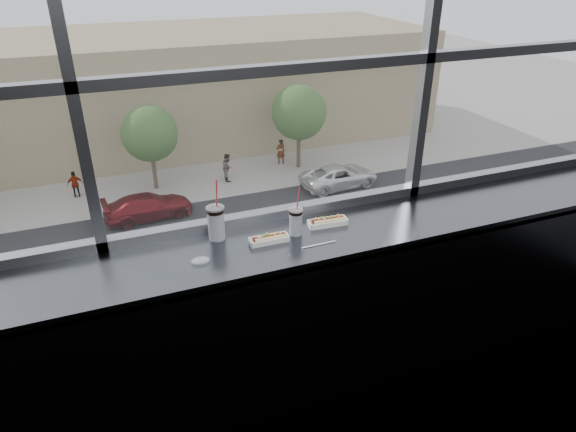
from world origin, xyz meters
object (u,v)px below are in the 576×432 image
object	(u,v)px
car_near_d	(265,261)
pedestrian_d	(281,149)
pedestrian_c	(228,165)
car_far_c	(339,173)
wrapper	(200,260)
pedestrian_b	(75,182)
car_near_b	(2,313)
tree_center	(150,134)
car_near_e	(455,218)
car_far_b	(148,203)
car_near_c	(153,282)
hotdog_tray_left	(269,239)
hotdog_tray_right	(328,221)
soda_cup_left	(216,221)
soda_cup_right	(296,220)
tree_right	(299,113)
loose_straw	(319,244)

from	to	relation	value
car_near_d	pedestrian_d	distance (m)	14.16
pedestrian_c	car_far_c	bearing A→B (deg)	-119.44
wrapper	pedestrian_b	size ratio (longest dim) A/B	0.05
car_near_b	tree_center	xyz separation A→B (m)	(7.56, 12.00, 2.51)
car_far_c	car_near_b	bearing A→B (deg)	108.81
car_far_c	car_near_e	bearing A→B (deg)	-166.25
pedestrian_b	pedestrian_d	xyz separation A→B (m)	(13.48, 0.53, 0.08)
car_far_b	car_near_d	world-z (taller)	car_near_d
car_near_c	pedestrian_b	world-z (taller)	car_near_c
car_far_b	car_far_c	world-z (taller)	car_far_b
wrapper	car_near_e	bearing A→B (deg)	45.36
wrapper	tree_center	xyz separation A→B (m)	(2.60, 28.33, -8.49)
pedestrian_c	car_near_e	bearing A→B (deg)	-142.22
hotdog_tray_left	hotdog_tray_right	distance (m)	0.40
hotdog_tray_right	pedestrian_c	xyz separation A→B (m)	(6.37, 27.75, -11.00)
car_far_b	tree_center	bearing A→B (deg)	-18.55
wrapper	pedestrian_d	world-z (taller)	wrapper
soda_cup_left	pedestrian_d	size ratio (longest dim) A/B	0.18
hotdog_tray_left	wrapper	bearing A→B (deg)	-169.40
soda_cup_left	car_near_e	bearing A→B (deg)	45.23
car_near_b	hotdog_tray_right	bearing A→B (deg)	-158.47
tree_center	soda_cup_right	bearing A→B (deg)	-94.07
car_near_c	tree_center	world-z (taller)	tree_center
tree_right	soda_cup_left	bearing A→B (deg)	-113.43
car_near_c	soda_cup_left	bearing A→B (deg)	-178.69
hotdog_tray_left	car_near_e	distance (m)	25.13
loose_straw	tree_right	bearing A→B (deg)	67.15
car_near_c	car_far_c	bearing A→B (deg)	-54.17
pedestrian_b	pedestrian_c	world-z (taller)	pedestrian_c
soda_cup_left	pedestrian_b	distance (m)	30.77
pedestrian_c	tree_right	distance (m)	5.86
wrapper	car_near_d	distance (m)	20.57
car_near_d	tree_center	xyz separation A→B (m)	(-3.15, 12.00, 2.61)
pedestrian_b	pedestrian_c	xyz separation A→B (m)	(9.27, -0.91, 0.10)
hotdog_tray_left	pedestrian_b	world-z (taller)	hotdog_tray_left
pedestrian_b	tree_center	world-z (taller)	tree_center
pedestrian_b	tree_right	size ratio (longest dim) A/B	0.35
loose_straw	pedestrian_b	size ratio (longest dim) A/B	0.11
car_near_e	tree_right	distance (m)	12.87
soda_cup_left	loose_straw	xyz separation A→B (m)	(0.51, -0.28, -0.11)
soda_cup_left	hotdog_tray_left	bearing A→B (deg)	-29.77
soda_cup_right	hotdog_tray_right	bearing A→B (deg)	7.52
wrapper	car_near_b	bearing A→B (deg)	106.89
car_far_b	pedestrian_b	xyz separation A→B (m)	(-3.71, 4.46, 0.03)
car_near_c	soda_cup_right	bearing A→B (deg)	-177.12
pedestrian_d	tree_center	size ratio (longest dim) A/B	0.40
wrapper	car_near_e	world-z (taller)	wrapper
wrapper	loose_straw	bearing A→B (deg)	-5.69
hotdog_tray_right	tree_right	bearing A→B (deg)	72.10
car_far_b	car_near_b	distance (m)	10.36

